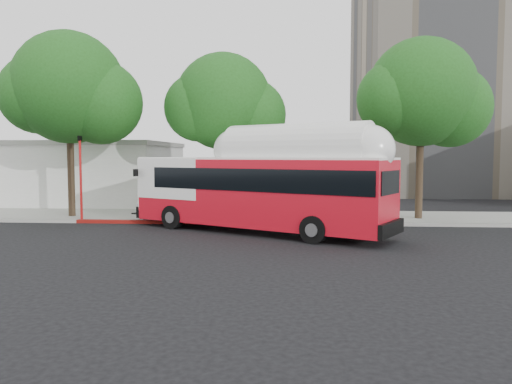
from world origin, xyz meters
TOP-DOWN VIEW (x-y plane):
  - ground at (0.00, 0.00)m, footprint 120.00×120.00m
  - sidewalk at (0.00, 6.50)m, footprint 60.00×5.00m
  - curb_strip at (0.00, 3.90)m, footprint 60.00×0.30m
  - red_curb_segment at (-3.00, 3.90)m, footprint 10.00×0.32m
  - street_tree_left at (-8.53, 5.56)m, footprint 6.67×5.80m
  - street_tree_mid at (-0.59, 6.06)m, footprint 5.75×5.00m
  - street_tree_right at (9.44, 5.86)m, footprint 6.21×5.40m
  - low_commercial_bldg at (-14.00, 14.00)m, footprint 16.20×10.20m
  - transit_bus at (1.14, 1.38)m, footprint 12.05×7.89m
  - signal_pole at (-7.92, 4.19)m, footprint 0.12×0.41m

SIDE VIEW (x-z plane):
  - ground at x=0.00m, z-range 0.00..0.00m
  - sidewalk at x=0.00m, z-range 0.00..0.15m
  - curb_strip at x=0.00m, z-range 0.00..0.15m
  - red_curb_segment at x=-3.00m, z-range 0.00..0.16m
  - transit_bus at x=1.14m, z-range -0.12..3.59m
  - low_commercial_bldg at x=-14.00m, z-range 0.03..4.28m
  - signal_pole at x=-7.92m, z-range 0.06..4.35m
  - street_tree_mid at x=-0.59m, z-range 1.60..10.22m
  - street_tree_right at x=9.44m, z-range 1.67..10.85m
  - street_tree_left at x=-8.53m, z-range 1.73..11.47m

